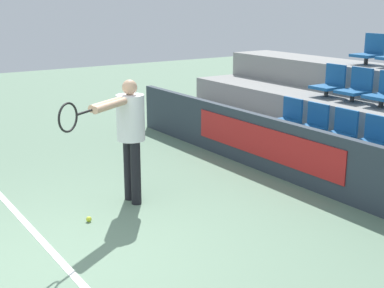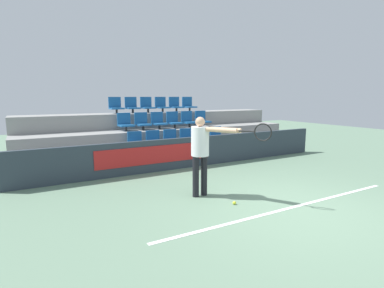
# 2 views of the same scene
# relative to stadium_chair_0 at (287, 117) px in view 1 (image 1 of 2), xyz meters

# --- Properties ---
(ground_plane) EXTENTS (30.00, 30.00, 0.00)m
(ground_plane) POSITION_rel_stadium_chair_0_xyz_m (1.39, -4.56, -0.71)
(ground_plane) COLOR slate
(court_baseline) EXTENTS (5.54, 0.08, 0.01)m
(court_baseline) POSITION_rel_stadium_chair_0_xyz_m (1.39, -4.39, -0.71)
(court_baseline) COLOR white
(court_baseline) RESTS_ON ground
(barrier_wall) EXTENTS (9.44, 0.14, 0.86)m
(barrier_wall) POSITION_rel_stadium_chair_0_xyz_m (1.36, -0.69, -0.28)
(barrier_wall) COLOR #2D3842
(barrier_wall) RESTS_ON ground
(bleacher_tier_front) EXTENTS (9.04, 0.98, 0.48)m
(bleacher_tier_front) POSITION_rel_stadium_chair_0_xyz_m (1.39, -0.12, -0.47)
(bleacher_tier_front) COLOR gray
(bleacher_tier_front) RESTS_ON ground
(stadium_chair_0) EXTENTS (0.41, 0.45, 0.54)m
(stadium_chair_0) POSITION_rel_stadium_chair_0_xyz_m (0.00, 0.00, 0.00)
(stadium_chair_0) COLOR #333333
(stadium_chair_0) RESTS_ON bleacher_tier_front
(stadium_chair_1) EXTENTS (0.41, 0.45, 0.54)m
(stadium_chair_1) POSITION_rel_stadium_chair_0_xyz_m (0.55, 0.00, 0.00)
(stadium_chair_1) COLOR #333333
(stadium_chair_1) RESTS_ON bleacher_tier_front
(stadium_chair_2) EXTENTS (0.41, 0.45, 0.54)m
(stadium_chair_2) POSITION_rel_stadium_chair_0_xyz_m (1.11, 0.00, 0.00)
(stadium_chair_2) COLOR #333333
(stadium_chair_2) RESTS_ON bleacher_tier_front
(stadium_chair_3) EXTENTS (0.41, 0.45, 0.54)m
(stadium_chair_3) POSITION_rel_stadium_chair_0_xyz_m (1.66, 0.00, 0.00)
(stadium_chair_3) COLOR #333333
(stadium_chair_3) RESTS_ON bleacher_tier_front
(stadium_chair_6) EXTENTS (0.41, 0.45, 0.54)m
(stadium_chair_6) POSITION_rel_stadium_chair_0_xyz_m (0.00, 0.98, 0.48)
(stadium_chair_6) COLOR #333333
(stadium_chair_6) RESTS_ON bleacher_tier_middle
(stadium_chair_7) EXTENTS (0.41, 0.45, 0.54)m
(stadium_chair_7) POSITION_rel_stadium_chair_0_xyz_m (0.55, 0.98, 0.48)
(stadium_chair_7) COLOR #333333
(stadium_chair_7) RESTS_ON bleacher_tier_middle
(stadium_chair_12) EXTENTS (0.41, 0.45, 0.54)m
(stadium_chair_12) POSITION_rel_stadium_chair_0_xyz_m (0.00, 1.95, 0.97)
(stadium_chair_12) COLOR #333333
(stadium_chair_12) RESTS_ON bleacher_tier_back
(tennis_player) EXTENTS (0.93, 1.39, 1.61)m
(tennis_player) POSITION_rel_stadium_chair_0_xyz_m (0.33, -3.05, 0.30)
(tennis_player) COLOR black
(tennis_player) RESTS_ON ground
(tennis_ball) EXTENTS (0.07, 0.07, 0.07)m
(tennis_ball) POSITION_rel_stadium_chair_0_xyz_m (0.60, -3.75, -0.68)
(tennis_ball) COLOR #CCDB33
(tennis_ball) RESTS_ON ground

